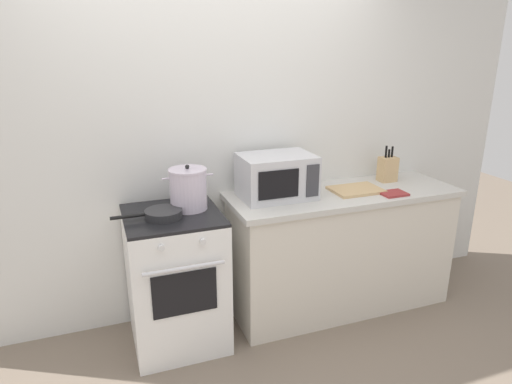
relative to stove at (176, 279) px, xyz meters
name	(u,v)px	position (x,y,z in m)	size (l,w,h in m)	color
ground_plane	(257,384)	(0.35, -0.60, -0.46)	(10.00, 10.00, 0.00)	#7A6B5B
back_wall	(250,143)	(0.65, 0.37, 0.79)	(4.40, 0.10, 2.50)	silver
lower_cabinet_right	(340,252)	(1.25, 0.02, -0.02)	(1.64, 0.56, 0.88)	beige
countertop_right	(344,194)	(1.25, 0.02, 0.44)	(1.70, 0.60, 0.04)	beige
stove	(176,279)	(0.00, 0.00, 0.00)	(0.60, 0.64, 0.92)	white
stock_pot	(188,189)	(0.12, 0.06, 0.59)	(0.33, 0.24, 0.29)	silver
frying_pan	(162,214)	(-0.07, -0.05, 0.48)	(0.43, 0.23, 0.05)	#28282B
microwave	(277,176)	(0.74, 0.08, 0.61)	(0.50, 0.37, 0.30)	silver
cutting_board	(356,190)	(1.34, 0.00, 0.47)	(0.36, 0.26, 0.02)	tan
knife_block	(388,169)	(1.70, 0.14, 0.56)	(0.13, 0.10, 0.28)	tan
oven_mitt	(393,193)	(1.54, -0.16, 0.47)	(0.18, 0.14, 0.02)	#993333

